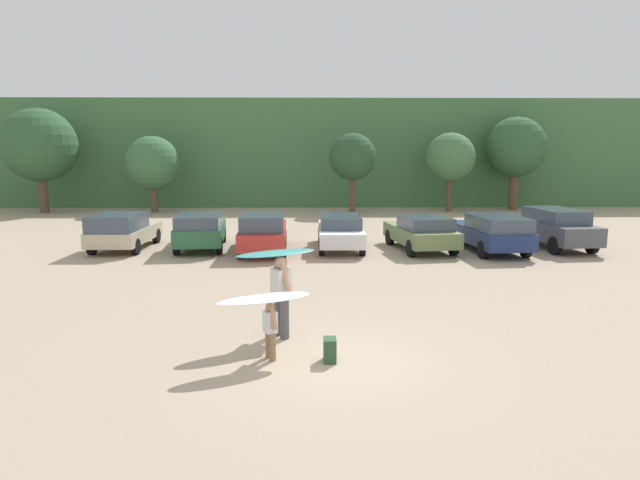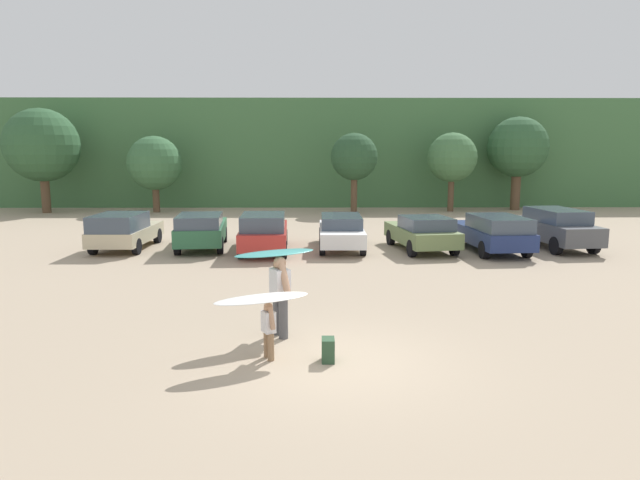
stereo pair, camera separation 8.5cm
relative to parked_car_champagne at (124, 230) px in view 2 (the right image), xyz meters
The scene contains 19 objects.
ground_plane 14.72m from the parked_car_champagne, 56.36° to the right, with size 120.00×120.00×0.00m, color tan.
hillside_ridge 24.49m from the parked_car_champagne, 70.42° to the left, with size 108.00×12.00×7.55m, color #427042.
tree_center_left 17.11m from the parked_car_champagne, 124.98° to the left, with size 4.63×4.63×6.63m.
tree_left 14.43m from the parked_car_champagne, 100.56° to the left, with size 3.46×3.46×4.91m.
tree_center_right 16.99m from the parked_car_champagne, 52.49° to the left, with size 2.97×2.97×5.07m.
tree_far_left 22.13m from the parked_car_champagne, 40.62° to the left, with size 3.20×3.20×5.13m.
tree_ridge_back 26.34m from the parked_car_champagne, 35.54° to the left, with size 3.99×3.99×6.20m.
parked_car_champagne is the anchor object (origin of this frame).
parked_car_forest_green 3.09m from the parked_car_champagne, ahead, with size 2.25×4.52×1.48m.
parked_car_red 5.72m from the parked_car_champagne, ahead, with size 1.95×4.71×1.55m.
parked_car_white 8.75m from the parked_car_champagne, ahead, with size 1.80×4.57×1.36m.
parked_car_olive_green 11.96m from the parked_car_champagne, ahead, with size 2.48×4.42×1.40m.
parked_car_navy 14.66m from the parked_car_champagne, ahead, with size 2.18×4.84×1.49m.
parked_car_dark_gray 17.52m from the parked_car_champagne, ahead, with size 2.18×4.75×1.62m.
person_adult 12.79m from the parked_car_champagne, 57.23° to the right, with size 0.53×0.83×1.75m.
person_child 13.84m from the parked_car_champagne, 60.68° to the right, with size 0.32×0.50×1.11m.
surfboard_teal 12.69m from the parked_car_champagne, 57.37° to the right, with size 1.85×1.31×0.10m.
surfboard_white 13.85m from the parked_car_champagne, 61.19° to the right, with size 1.90×1.25×0.11m.
backpack_dropped 14.56m from the parked_car_champagne, 57.08° to the right, with size 0.24×0.34×0.45m.
Camera 2 is at (-0.50, -10.00, 3.93)m, focal length 31.26 mm.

